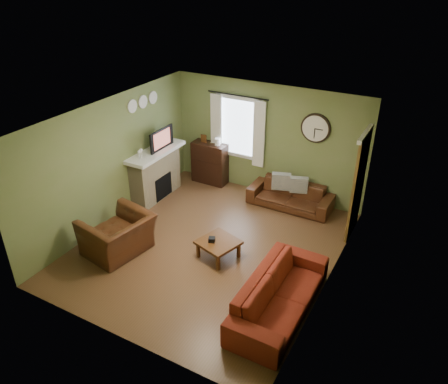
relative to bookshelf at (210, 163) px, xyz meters
The scene contains 31 objects.
floor 2.82m from the bookshelf, 59.84° to the right, with size 4.60×5.20×0.00m, color brown.
ceiling 3.47m from the bookshelf, 59.84° to the right, with size 4.60×5.20×0.00m, color white.
wall_left 2.68m from the bookshelf, 110.73° to the right, with size 0.00×5.20×2.60m, color olive.
wall_right 4.47m from the bookshelf, 32.98° to the right, with size 0.00×5.20×2.60m, color olive.
wall_back 1.61m from the bookshelf, ahead, with size 4.60×0.00×2.60m, color olive.
wall_front 5.25m from the bookshelf, 74.42° to the right, with size 4.60×0.00×2.60m, color olive.
fireplace 1.43m from the bookshelf, 119.57° to the right, with size 0.40×1.40×1.10m, color tan.
firebox 1.37m from the bookshelf, 112.53° to the right, with size 0.04×0.60×0.55m, color black.
mantel 1.55m from the bookshelf, 118.51° to the right, with size 0.58×1.60×0.08m, color white.
tv 1.53m from the bookshelf, 120.93° to the right, with size 0.60×0.08×0.35m, color black.
tv_screen 1.53m from the bookshelf, 117.76° to the right, with size 0.02×0.62×0.36m, color #994C3F.
medallion_left 2.52m from the bookshelf, 119.06° to the right, with size 0.28×0.28×0.03m, color white.
medallion_mid 2.32m from the bookshelf, 125.44° to the right, with size 0.28×0.28×0.03m, color white.
medallion_right 2.15m from the bookshelf, 134.70° to the right, with size 0.28×0.28×0.03m, color white.
window_pane 1.22m from the bookshelf, 14.83° to the left, with size 1.00×0.02×1.30m, color silver, non-canonical shape.
curtain_rod 1.89m from the bookshelf, ahead, with size 0.03×0.03×1.50m, color black.
curtain_left 0.95m from the bookshelf, 30.28° to the left, with size 0.28×0.04×1.55m, color white.
curtain_right 1.56m from the bookshelf, ahead, with size 0.28×0.04×1.55m, color white.
wall_clock 2.81m from the bookshelf, ahead, with size 0.64×0.06×0.64m, color white, non-canonical shape.
door 3.74m from the bookshelf, ahead, with size 0.05×0.90×2.10m, color brown.
bookshelf is the anchor object (origin of this frame).
book 0.47m from the bookshelf, 52.34° to the left, with size 0.16×0.22×0.02m, color #4D290F.
sofa_brown 2.20m from the bookshelf, ahead, with size 1.86×0.73×0.54m, color #401F0F.
pillow_left 2.34m from the bookshelf, ahead, with size 0.39×0.12×0.39m, color gray.
pillow_right 1.94m from the bookshelf, ahead, with size 0.42×0.13×0.42m, color gray.
sofa_red 4.65m from the bookshelf, 45.96° to the right, with size 2.27×0.89×0.66m, color maroon.
armchair 3.36m from the bookshelf, 90.51° to the right, with size 1.18×1.03×0.77m, color #401F0F.
coffee_table 3.12m from the bookshelf, 56.72° to the right, with size 0.67×0.67×0.35m, color #4D290F, non-canonical shape.
tissue_box 3.11m from the bookshelf, 58.96° to the right, with size 0.11×0.11×0.09m, color black.
wine_glass_a 2.06m from the bookshelf, 110.09° to the right, with size 0.07×0.07×0.20m, color white, non-canonical shape.
wine_glass_b 2.01m from the bookshelf, 110.79° to the right, with size 0.08×0.08×0.22m, color white, non-canonical shape.
Camera 1 is at (3.59, -5.94, 5.01)m, focal length 35.00 mm.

